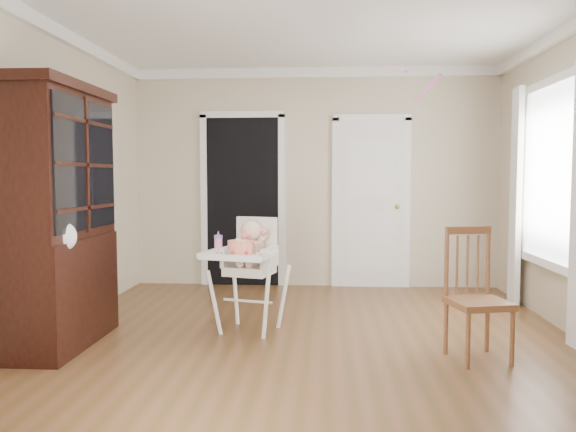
# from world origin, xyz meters

# --- Properties ---
(floor) EXTENTS (5.00, 5.00, 0.00)m
(floor) POSITION_xyz_m (0.00, 0.00, 0.00)
(floor) COLOR brown
(floor) RESTS_ON ground
(ceiling) EXTENTS (5.00, 5.00, 0.00)m
(ceiling) POSITION_xyz_m (0.00, 0.00, 2.70)
(ceiling) COLOR white
(ceiling) RESTS_ON wall_back
(wall_back) EXTENTS (4.50, 0.00, 4.50)m
(wall_back) POSITION_xyz_m (0.00, 2.50, 1.35)
(wall_back) COLOR beige
(wall_back) RESTS_ON floor
(wall_left) EXTENTS (0.00, 5.00, 5.00)m
(wall_left) POSITION_xyz_m (-2.25, 0.00, 1.35)
(wall_left) COLOR beige
(wall_left) RESTS_ON floor
(crown_molding) EXTENTS (4.50, 5.00, 0.12)m
(crown_molding) POSITION_xyz_m (0.00, 0.00, 2.64)
(crown_molding) COLOR white
(crown_molding) RESTS_ON ceiling
(doorway) EXTENTS (1.06, 0.05, 2.22)m
(doorway) POSITION_xyz_m (-0.90, 2.48, 1.11)
(doorway) COLOR black
(doorway) RESTS_ON wall_back
(closet_door) EXTENTS (0.96, 0.09, 2.13)m
(closet_door) POSITION_xyz_m (0.70, 2.48, 1.02)
(closet_door) COLOR white
(closet_door) RESTS_ON wall_back
(window_right) EXTENTS (0.13, 1.84, 2.30)m
(window_right) POSITION_xyz_m (2.18, 0.80, 1.29)
(window_right) COLOR white
(window_right) RESTS_ON wall_right
(high_chair) EXTENTS (0.74, 0.85, 1.03)m
(high_chair) POSITION_xyz_m (-0.53, 0.36, 0.63)
(high_chair) COLOR white
(high_chair) RESTS_ON floor
(baby) EXTENTS (0.28, 0.26, 0.42)m
(baby) POSITION_xyz_m (-0.52, 0.39, 0.77)
(baby) COLOR beige
(baby) RESTS_ON high_chair
(cake) EXTENTS (0.26, 0.26, 0.12)m
(cake) POSITION_xyz_m (-0.58, 0.13, 0.77)
(cake) COLOR silver
(cake) RESTS_ON high_chair
(sippy_cup) EXTENTS (0.07, 0.07, 0.18)m
(sippy_cup) POSITION_xyz_m (-0.80, 0.35, 0.79)
(sippy_cup) COLOR pink
(sippy_cup) RESTS_ON high_chair
(china_cabinet) EXTENTS (0.55, 1.25, 2.10)m
(china_cabinet) POSITION_xyz_m (-1.99, -0.15, 1.05)
(china_cabinet) COLOR black
(china_cabinet) RESTS_ON floor
(dining_chair) EXTENTS (0.49, 0.49, 0.99)m
(dining_chair) POSITION_xyz_m (1.27, -0.28, 0.46)
(dining_chair) COLOR brown
(dining_chair) RESTS_ON floor
(streamer) EXTENTS (0.17, 0.48, 0.15)m
(streamer) POSITION_xyz_m (0.75, 0.58, 2.32)
(streamer) COLOR pink
(streamer) RESTS_ON ceiling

